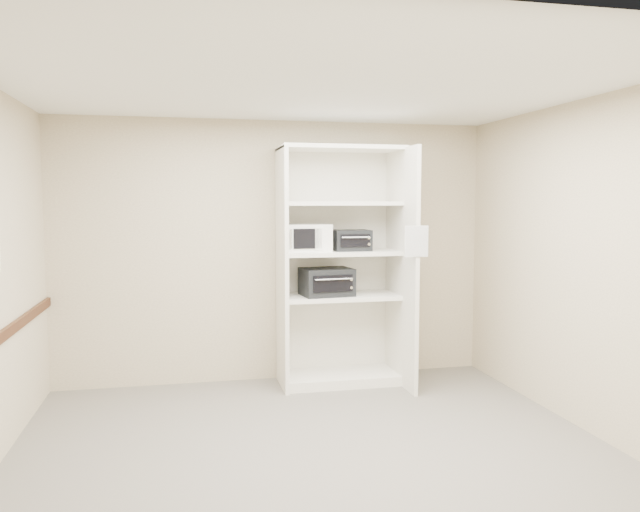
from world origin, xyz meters
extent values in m
cube|color=#6A635A|center=(0.00, 0.00, 0.00)|extent=(4.50, 4.00, 0.01)
cube|color=white|center=(0.00, 0.00, 2.70)|extent=(4.50, 4.00, 0.01)
cube|color=beige|center=(0.00, 2.00, 1.35)|extent=(4.50, 0.02, 2.70)
cube|color=beige|center=(0.00, -2.00, 1.35)|extent=(4.50, 0.02, 2.70)
cube|color=beige|center=(2.25, 0.00, 1.35)|extent=(0.02, 4.00, 2.70)
cube|color=white|center=(0.02, 1.68, 1.20)|extent=(0.04, 0.60, 2.40)
cube|color=white|center=(1.22, 1.53, 1.20)|extent=(0.04, 0.90, 2.40)
cube|color=white|center=(0.62, 1.99, 1.20)|extent=(1.24, 0.02, 2.40)
cube|color=white|center=(0.62, 1.70, 0.05)|extent=(1.16, 0.56, 0.10)
cube|color=white|center=(0.62, 1.70, 0.90)|extent=(1.16, 0.56, 0.04)
cube|color=white|center=(0.62, 1.70, 1.35)|extent=(1.16, 0.56, 0.04)
cube|color=white|center=(0.62, 1.70, 1.85)|extent=(1.16, 0.56, 0.04)
cube|color=white|center=(0.62, 1.70, 2.40)|extent=(1.24, 0.60, 0.04)
cube|color=white|center=(0.28, 1.72, 1.51)|extent=(0.46, 0.35, 0.27)
cube|color=black|center=(0.73, 1.68, 1.48)|extent=(0.37, 0.28, 0.21)
cube|color=black|center=(0.47, 1.67, 1.06)|extent=(0.54, 0.43, 0.28)
cube|color=white|center=(1.20, 1.07, 1.50)|extent=(0.23, 0.01, 0.29)
camera|label=1|loc=(-0.93, -4.43, 1.87)|focal=35.00mm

